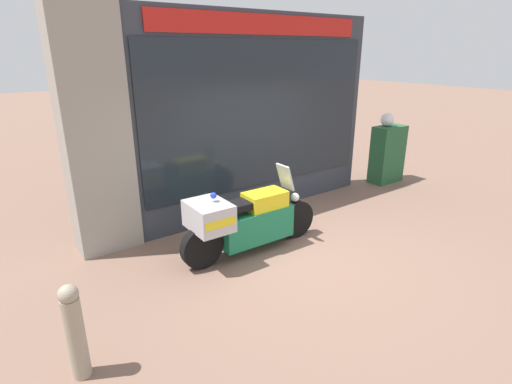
{
  "coord_description": "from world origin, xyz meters",
  "views": [
    {
      "loc": [
        -3.91,
        -3.93,
        2.93
      ],
      "look_at": [
        -0.29,
        1.06,
        0.72
      ],
      "focal_mm": 28.0,
      "sensor_mm": 36.0,
      "label": 1
    }
  ],
  "objects": [
    {
      "name": "ground_plane",
      "position": [
        0.0,
        0.0,
        0.0
      ],
      "size": [
        60.0,
        60.0,
        0.0
      ],
      "primitive_type": "plane",
      "color": "#7A5B4C"
    },
    {
      "name": "shop_building",
      "position": [
        -0.41,
        2.0,
        1.78
      ],
      "size": [
        5.81,
        0.55,
        3.55
      ],
      "color": "#333842",
      "rests_on": "ground"
    },
    {
      "name": "window_display",
      "position": [
        0.38,
        2.03,
        0.45
      ],
      "size": [
        4.45,
        0.3,
        1.84
      ],
      "color": "slate",
      "rests_on": "ground"
    },
    {
      "name": "paramedic_motorcycle",
      "position": [
        -0.87,
        0.57,
        0.55
      ],
      "size": [
        2.36,
        0.67,
        1.28
      ],
      "rotation": [
        0.0,
        0.0,
        -0.01
      ],
      "color": "black",
      "rests_on": "ground"
    },
    {
      "name": "utility_cabinet",
      "position": [
        3.8,
        1.54,
        0.65
      ],
      "size": [
        0.79,
        0.42,
        1.3
      ],
      "primitive_type": "cube",
      "color": "#235633",
      "rests_on": "ground"
    },
    {
      "name": "white_helmet",
      "position": [
        3.72,
        1.59,
        1.45
      ],
      "size": [
        0.3,
        0.3,
        0.3
      ],
      "primitive_type": "sphere",
      "color": "white",
      "rests_on": "utility_cabinet"
    },
    {
      "name": "street_bollard",
      "position": [
        -3.49,
        -0.52,
        0.51
      ],
      "size": [
        0.18,
        0.18,
        0.99
      ],
      "color": "gray",
      "rests_on": "ground"
    }
  ]
}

